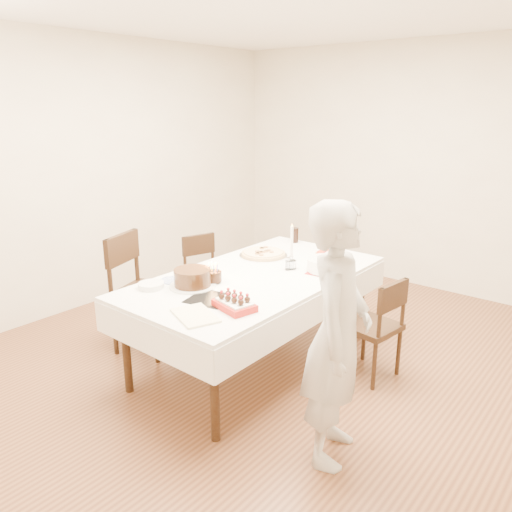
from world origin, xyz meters
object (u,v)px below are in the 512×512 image
Objects in this scene: chair_left_savory at (207,278)px; taper_candle at (292,246)px; cola_glass at (294,235)px; birthday_cake at (213,272)px; pizza_pepperoni at (330,255)px; pasta_bowl at (326,265)px; dining_table at (256,319)px; layer_cake at (192,278)px; chair_left_dessert at (147,293)px; pizza_white at (263,254)px; chair_right_savory at (371,326)px; person at (337,335)px; strawberry_box at (234,304)px.

taper_candle is at bearing -167.09° from chair_left_savory.
cola_glass reaches higher than chair_left_savory.
birthday_cake reaches higher than cola_glass.
pizza_pepperoni is 1.15m from birthday_cake.
dining_table is at bearing -131.38° from pasta_bowl.
chair_left_dessert is at bearing 171.91° from layer_cake.
pizza_pepperoni is at bearing 75.12° from dining_table.
chair_left_savory is 2.67× the size of pasta_bowl.
pizza_pepperoni is 0.38m from pasta_bowl.
pizza_white is 0.58m from pizza_pepperoni.
chair_left_savory is 1.19m from taper_candle.
chair_right_savory is 1.14m from pizza_white.
chair_right_savory is 0.52× the size of person.
layer_cake reaches higher than pizza_white.
chair_left_dessert is 0.80m from birthday_cake.
pasta_bowl is at bearing -175.04° from chair_right_savory.
strawberry_box reaches higher than pizza_pepperoni.
taper_candle reaches higher than dining_table.
chair_left_dessert is 1.06m from pizza_white.
pizza_white is at bearing 119.38° from strawberry_box.
pasta_bowl is (0.64, -0.01, 0.03)m from pizza_white.
pizza_white is at bearing 179.32° from pasta_bowl.
pizza_white is (0.67, 0.03, 0.37)m from chair_left_savory.
dining_table is at bearing -71.75° from cola_glass.
chair_left_dessert is (-0.87, -0.40, 0.13)m from dining_table.
pizza_pepperoni is 0.93× the size of pasta_bowl.
pizza_white and pizza_pepperoni have the same top height.
pizza_white is 0.78m from birthday_cake.
chair_left_savory is at bearing -102.99° from chair_left_dessert.
layer_cake is (-1.00, -0.89, 0.41)m from chair_right_savory.
pasta_bowl is at bearing 48.62° from dining_table.
chair_left_dessert reaches higher than chair_left_savory.
layer_cake reaches higher than pizza_pepperoni.
layer_cake reaches higher than dining_table.
chair_left_dessert reaches higher than pizza_pepperoni.
cola_glass is at bearing 108.25° from dining_table.
chair_left_dessert reaches higher than strawberry_box.
taper_candle is 2.73× the size of birthday_cake.
layer_cake is (0.67, -0.10, 0.31)m from chair_left_dessert.
chair_left_savory is 0.77m from pizza_white.
pizza_white is 1.11× the size of taper_candle.
chair_left_savory is 0.52× the size of person.
pizza_white is at bearing 161.78° from taper_candle.
strawberry_box is (0.11, -1.37, 0.01)m from pizza_pepperoni.
birthday_cake is at bearing 167.01° from chair_left_dessert.
birthday_cake is at bearing -80.75° from pizza_white.
chair_right_savory is at bearing 41.69° from layer_cake.
pizza_white is 0.93m from layer_cake.
dining_table is 7.05× the size of pasta_bowl.
person is (1.06, -0.57, 0.40)m from dining_table.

